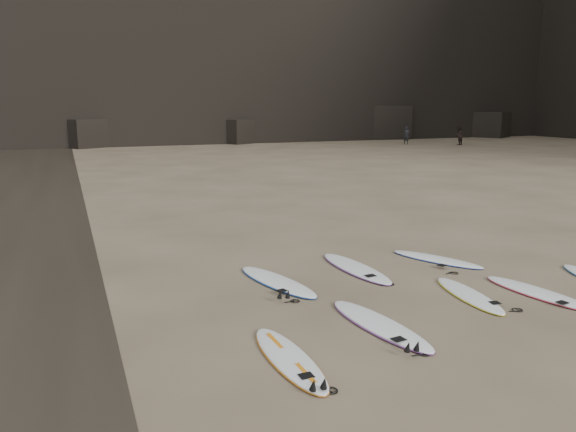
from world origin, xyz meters
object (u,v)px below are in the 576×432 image
surfboard_5 (277,281)px  person_a (406,135)px  surfboard_0 (289,358)px  surfboard_6 (356,268)px  person_b (459,135)px  surfboard_7 (437,259)px  surfboard_1 (379,324)px  surfboard_3 (538,292)px  surfboard_2 (469,295)px

surfboard_5 → person_a: 43.88m
surfboard_0 → person_a: size_ratio=1.46×
surfboard_6 → person_b: person_b is taller
surfboard_7 → person_a: person_a is taller
surfboard_0 → surfboard_5: size_ratio=0.92×
surfboard_1 → person_a: (25.54, 38.01, 0.80)m
surfboard_0 → surfboard_6: (3.24, 3.85, 0.01)m
surfboard_3 → surfboard_7: surfboard_3 is taller
surfboard_0 → surfboard_1: 2.07m
surfboard_6 → surfboard_2: bearing=-67.0°
surfboard_0 → surfboard_7: size_ratio=1.02×
surfboard_6 → person_a: size_ratio=1.64×
surfboard_0 → surfboard_3: (5.90, 0.91, 0.00)m
surfboard_5 → surfboard_7: size_ratio=1.11×
surfboard_7 → surfboard_6: bearing=152.0°
surfboard_2 → surfboard_3: surfboard_3 is taller
person_b → surfboard_5: bearing=23.8°
surfboard_1 → surfboard_3: size_ratio=1.06×
surfboard_5 → surfboard_3: bearing=-43.7°
surfboard_0 → surfboard_2: size_ratio=1.06×
person_a → surfboard_2: bearing=-66.6°
surfboard_1 → person_a: size_ratio=1.60×
surfboard_5 → person_a: bearing=38.9°
surfboard_0 → surfboard_5: surfboard_5 is taller
surfboard_2 → surfboard_5: (-3.34, 2.26, 0.01)m
surfboard_3 → person_a: size_ratio=1.50×
surfboard_7 → person_a: 41.24m
surfboard_5 → person_a: size_ratio=1.59×
surfboard_2 → surfboard_6: size_ratio=0.84×
surfboard_2 → surfboard_3: bearing=-9.0°
surfboard_2 → surfboard_3: (1.41, -0.43, 0.00)m
surfboard_2 → person_a: 43.86m
surfboard_6 → surfboard_7: (2.26, -0.06, -0.01)m
surfboard_2 → person_a: (23.03, 37.31, 0.81)m
surfboard_3 → person_b: bearing=45.4°
surfboard_0 → surfboard_3: 5.97m
surfboard_7 → person_b: size_ratio=1.35×
surfboard_0 → person_b: person_b is taller
surfboard_3 → surfboard_1: bearing=175.4°
surfboard_0 → surfboard_7: surfboard_0 is taller
surfboard_2 → surfboard_7: surfboard_7 is taller
surfboard_7 → surfboard_2: bearing=-138.9°
surfboard_0 → person_b: size_ratio=1.38×
surfboard_5 → surfboard_6: bearing=-7.1°
surfboard_3 → person_a: 43.50m
surfboard_3 → surfboard_6: surfboard_6 is taller
surfboard_6 → surfboard_7: bearing=-5.0°
person_a → surfboard_0: bearing=-70.3°
surfboard_1 → person_b: (29.44, 35.22, 0.85)m
person_b → person_a: bearing=-58.7°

